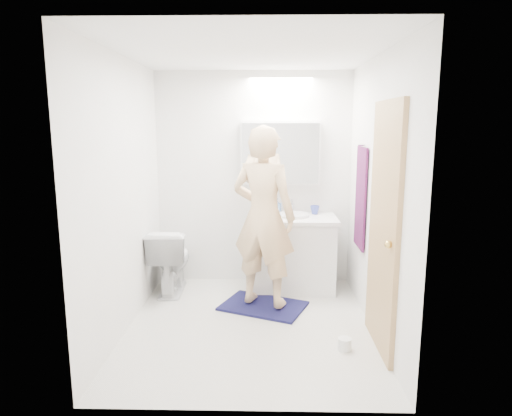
{
  "coord_description": "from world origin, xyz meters",
  "views": [
    {
      "loc": [
        0.14,
        -3.85,
        1.81
      ],
      "look_at": [
        0.05,
        0.25,
        1.05
      ],
      "focal_mm": 31.53,
      "sensor_mm": 36.0,
      "label": 1
    }
  ],
  "objects_px": {
    "vanity_cabinet": "(292,255)",
    "toothbrush_cup": "(315,210)",
    "toilet": "(171,260)",
    "soap_bottle_a": "(264,204)",
    "medicine_cabinet": "(280,153)",
    "person": "(264,217)",
    "soap_bottle_b": "(277,206)",
    "toilet_paper_roll": "(345,344)"
  },
  "relations": [
    {
      "from": "vanity_cabinet",
      "to": "toothbrush_cup",
      "type": "height_order",
      "value": "toothbrush_cup"
    },
    {
      "from": "toilet",
      "to": "soap_bottle_b",
      "type": "height_order",
      "value": "soap_bottle_b"
    },
    {
      "from": "toilet_paper_roll",
      "to": "medicine_cabinet",
      "type": "bearing_deg",
      "value": 106.89
    },
    {
      "from": "toothbrush_cup",
      "to": "toilet",
      "type": "bearing_deg",
      "value": -170.18
    },
    {
      "from": "toilet",
      "to": "soap_bottle_a",
      "type": "distance_m",
      "value": 1.2
    },
    {
      "from": "vanity_cabinet",
      "to": "person",
      "type": "distance_m",
      "value": 0.83
    },
    {
      "from": "medicine_cabinet",
      "to": "person",
      "type": "relative_size",
      "value": 0.5
    },
    {
      "from": "medicine_cabinet",
      "to": "toothbrush_cup",
      "type": "bearing_deg",
      "value": -7.27
    },
    {
      "from": "person",
      "to": "toothbrush_cup",
      "type": "height_order",
      "value": "person"
    },
    {
      "from": "vanity_cabinet",
      "to": "person",
      "type": "xyz_separation_m",
      "value": [
        -0.32,
        -0.54,
        0.54
      ]
    },
    {
      "from": "soap_bottle_b",
      "to": "toothbrush_cup",
      "type": "distance_m",
      "value": 0.43
    },
    {
      "from": "person",
      "to": "soap_bottle_a",
      "type": "xyz_separation_m",
      "value": [
        0.01,
        0.69,
        0.0
      ]
    },
    {
      "from": "vanity_cabinet",
      "to": "person",
      "type": "relative_size",
      "value": 0.51
    },
    {
      "from": "person",
      "to": "soap_bottle_b",
      "type": "relative_size",
      "value": 10.03
    },
    {
      "from": "soap_bottle_a",
      "to": "toilet",
      "type": "bearing_deg",
      "value": -165.46
    },
    {
      "from": "person",
      "to": "toilet_paper_roll",
      "type": "height_order",
      "value": "person"
    },
    {
      "from": "soap_bottle_a",
      "to": "vanity_cabinet",
      "type": "bearing_deg",
      "value": -25.56
    },
    {
      "from": "soap_bottle_a",
      "to": "toilet_paper_roll",
      "type": "xyz_separation_m",
      "value": [
        0.66,
        -1.55,
        -0.88
      ]
    },
    {
      "from": "medicine_cabinet",
      "to": "person",
      "type": "xyz_separation_m",
      "value": [
        -0.18,
        -0.75,
        -0.57
      ]
    },
    {
      "from": "person",
      "to": "soap_bottle_b",
      "type": "bearing_deg",
      "value": -79.07
    },
    {
      "from": "toilet_paper_roll",
      "to": "soap_bottle_b",
      "type": "bearing_deg",
      "value": 108.24
    },
    {
      "from": "medicine_cabinet",
      "to": "soap_bottle_a",
      "type": "relative_size",
      "value": 3.99
    },
    {
      "from": "medicine_cabinet",
      "to": "toilet",
      "type": "bearing_deg",
      "value": -164.8
    },
    {
      "from": "person",
      "to": "toilet_paper_roll",
      "type": "bearing_deg",
      "value": 150.51
    },
    {
      "from": "vanity_cabinet",
      "to": "soap_bottle_a",
      "type": "bearing_deg",
      "value": 154.44
    },
    {
      "from": "soap_bottle_b",
      "to": "toilet_paper_roll",
      "type": "height_order",
      "value": "soap_bottle_b"
    },
    {
      "from": "medicine_cabinet",
      "to": "soap_bottle_b",
      "type": "bearing_deg",
      "value": -136.58
    },
    {
      "from": "medicine_cabinet",
      "to": "soap_bottle_b",
      "type": "distance_m",
      "value": 0.59
    },
    {
      "from": "toilet_paper_roll",
      "to": "vanity_cabinet",
      "type": "bearing_deg",
      "value": 104.02
    },
    {
      "from": "vanity_cabinet",
      "to": "toilet",
      "type": "distance_m",
      "value": 1.34
    },
    {
      "from": "soap_bottle_a",
      "to": "toothbrush_cup",
      "type": "distance_m",
      "value": 0.57
    },
    {
      "from": "soap_bottle_a",
      "to": "soap_bottle_b",
      "type": "height_order",
      "value": "soap_bottle_a"
    },
    {
      "from": "medicine_cabinet",
      "to": "person",
      "type": "height_order",
      "value": "medicine_cabinet"
    },
    {
      "from": "medicine_cabinet",
      "to": "soap_bottle_b",
      "type": "height_order",
      "value": "medicine_cabinet"
    },
    {
      "from": "medicine_cabinet",
      "to": "toilet",
      "type": "xyz_separation_m",
      "value": [
        -1.2,
        -0.32,
        -1.14
      ]
    },
    {
      "from": "vanity_cabinet",
      "to": "toilet_paper_roll",
      "type": "distance_m",
      "value": 1.48
    },
    {
      "from": "vanity_cabinet",
      "to": "person",
      "type": "bearing_deg",
      "value": -120.63
    },
    {
      "from": "soap_bottle_b",
      "to": "toilet",
      "type": "bearing_deg",
      "value": -165.79
    },
    {
      "from": "soap_bottle_b",
      "to": "toothbrush_cup",
      "type": "relative_size",
      "value": 1.69
    },
    {
      "from": "soap_bottle_b",
      "to": "soap_bottle_a",
      "type": "bearing_deg",
      "value": -168.13
    },
    {
      "from": "vanity_cabinet",
      "to": "soap_bottle_a",
      "type": "height_order",
      "value": "soap_bottle_a"
    },
    {
      "from": "toilet",
      "to": "toilet_paper_roll",
      "type": "xyz_separation_m",
      "value": [
        1.68,
        -1.28,
        -0.31
      ]
    }
  ]
}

